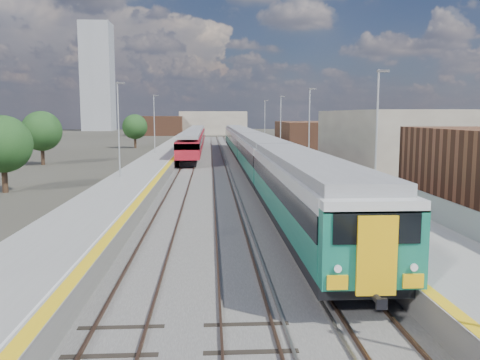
{
  "coord_description": "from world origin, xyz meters",
  "views": [
    {
      "loc": [
        -2.99,
        -6.78,
        5.95
      ],
      "look_at": [
        -1.27,
        22.34,
        2.2
      ],
      "focal_mm": 38.0,
      "sensor_mm": 36.0,
      "label": 1
    }
  ],
  "objects": [
    {
      "name": "ground",
      "position": [
        0.0,
        50.0,
        0.0
      ],
      "size": [
        320.0,
        320.0,
        0.0
      ],
      "primitive_type": "plane",
      "color": "#47443A",
      "rests_on": "ground"
    },
    {
      "name": "tree_c",
      "position": [
        -16.49,
        85.94,
        3.82
      ],
      "size": [
        4.49,
        4.49,
        6.08
      ],
      "color": "#382619",
      "rests_on": "ground"
    },
    {
      "name": "tracks",
      "position": [
        -1.65,
        54.18,
        0.11
      ],
      "size": [
        8.96,
        160.0,
        0.17
      ],
      "color": "#4C3323",
      "rests_on": "ground"
    },
    {
      "name": "ballast_bed",
      "position": [
        -2.25,
        52.5,
        0.03
      ],
      "size": [
        10.5,
        155.0,
        0.06
      ],
      "primitive_type": "cube",
      "color": "#565451",
      "rests_on": "ground"
    },
    {
      "name": "red_train",
      "position": [
        -5.5,
        76.81,
        2.1
      ],
      "size": [
        2.81,
        56.98,
        3.55
      ],
      "color": "black",
      "rests_on": "ground"
    },
    {
      "name": "tree_a",
      "position": [
        -18.77,
        32.88,
        3.74
      ],
      "size": [
        4.38,
        4.38,
        5.94
      ],
      "color": "#382619",
      "rests_on": "ground"
    },
    {
      "name": "platform_left",
      "position": [
        -9.05,
        52.49,
        0.52
      ],
      "size": [
        4.3,
        155.0,
        8.52
      ],
      "color": "slate",
      "rests_on": "ground"
    },
    {
      "name": "tree_d",
      "position": [
        24.76,
        66.88,
        3.61
      ],
      "size": [
        4.23,
        4.23,
        5.74
      ],
      "color": "#382619",
      "rests_on": "ground"
    },
    {
      "name": "green_train",
      "position": [
        1.5,
        48.61,
        2.35
      ],
      "size": [
        3.04,
        84.44,
        3.34
      ],
      "color": "black",
      "rests_on": "ground"
    },
    {
      "name": "platform_right",
      "position": [
        5.28,
        52.49,
        0.54
      ],
      "size": [
        4.7,
        155.0,
        8.52
      ],
      "color": "slate",
      "rests_on": "ground"
    },
    {
      "name": "buildings",
      "position": [
        -18.12,
        138.6,
        10.7
      ],
      "size": [
        72.0,
        185.5,
        40.0
      ],
      "color": "brown",
      "rests_on": "ground"
    },
    {
      "name": "tree_b",
      "position": [
        -22.97,
        54.99,
        4.04
      ],
      "size": [
        4.73,
        4.73,
        6.42
      ],
      "color": "#382619",
      "rests_on": "ground"
    }
  ]
}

